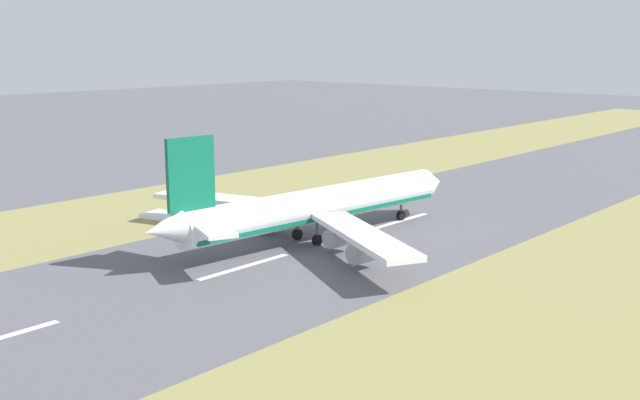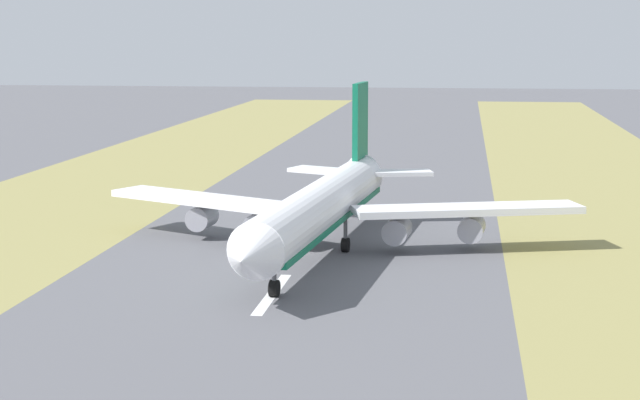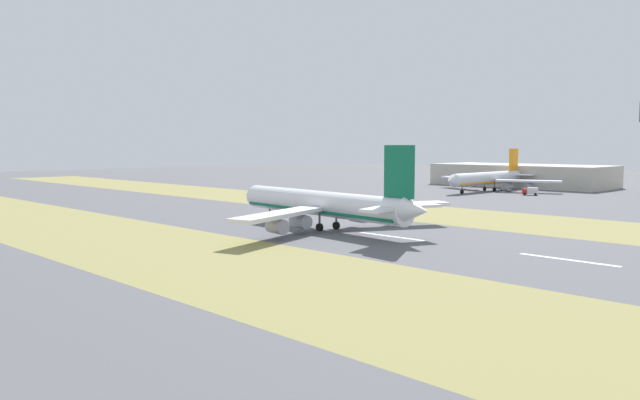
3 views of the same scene
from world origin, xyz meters
TOP-DOWN VIEW (x-y plane):
  - ground_plane at (0.00, 0.00)m, footprint 800.00×800.00m
  - centreline_dash_near at (0.00, -58.65)m, footprint 1.20×18.00m
  - centreline_dash_mid at (0.00, -18.65)m, footprint 1.20×18.00m
  - centreline_dash_far at (0.00, 21.35)m, footprint 1.20×18.00m
  - airplane_main_jet at (-2.58, -0.55)m, footprint 63.86×67.22m

SIDE VIEW (x-z plane):
  - ground_plane at x=0.00m, z-range 0.00..0.00m
  - centreline_dash_near at x=0.00m, z-range 0.00..0.01m
  - centreline_dash_mid at x=0.00m, z-range 0.00..0.01m
  - centreline_dash_far at x=0.00m, z-range 0.00..0.01m
  - airplane_main_jet at x=-2.58m, z-range -4.08..16.12m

